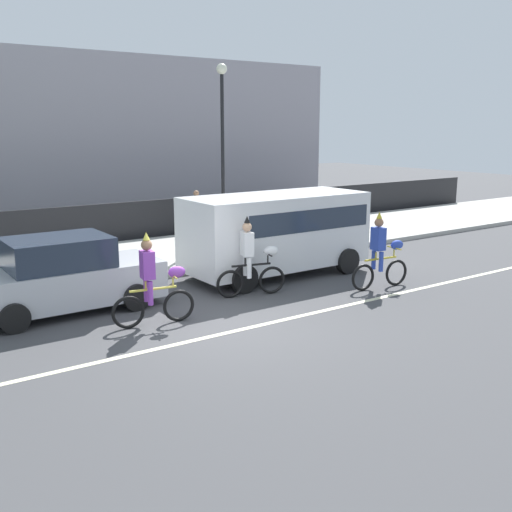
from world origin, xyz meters
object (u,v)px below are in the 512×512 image
parade_cyclist_cobalt (381,255)px  parked_car_silver (63,276)px  street_lamp_post (222,125)px  parade_cyclist_purple (154,285)px  pedestrian_onlooker (197,212)px  parked_van_white (278,228)px  parade_cyclist_zebra (252,261)px

parade_cyclist_cobalt → parked_car_silver: bearing=159.7°
street_lamp_post → parade_cyclist_purple: bearing=-130.5°
parade_cyclist_cobalt → pedestrian_onlooker: bearing=94.1°
pedestrian_onlooker → parade_cyclist_cobalt: bearing=-85.9°
parade_cyclist_cobalt → pedestrian_onlooker: parade_cyclist_cobalt is taller
parked_car_silver → street_lamp_post: (7.32, 5.21, 3.21)m
parked_car_silver → street_lamp_post: street_lamp_post is taller
parked_van_white → parked_car_silver: 5.81m
parade_cyclist_zebra → parked_van_white: size_ratio=0.38×
street_lamp_post → pedestrian_onlooker: 3.12m
parked_van_white → street_lamp_post: bearing=73.6°
parade_cyclist_zebra → parked_car_silver: (-4.03, 1.34, -0.06)m
parked_van_white → parade_cyclist_zebra: bearing=-143.4°
parade_cyclist_cobalt → street_lamp_post: size_ratio=0.33×
parade_cyclist_purple → parked_van_white: (4.58, 1.94, 0.44)m
parade_cyclist_purple → parade_cyclist_cobalt: same height
parade_cyclist_purple → parked_car_silver: bearing=121.5°
parked_car_silver → street_lamp_post: 9.54m
parade_cyclist_purple → pedestrian_onlooker: parade_cyclist_purple is taller
parade_cyclist_purple → parade_cyclist_zebra: bearing=12.6°
pedestrian_onlooker → parked_car_silver: bearing=-139.2°
parade_cyclist_cobalt → street_lamp_post: (0.29, 7.81, 3.15)m
parked_van_white → pedestrian_onlooker: parked_van_white is taller
parade_cyclist_zebra → parade_cyclist_cobalt: size_ratio=1.00×
parade_cyclist_zebra → street_lamp_post: street_lamp_post is taller
parade_cyclist_purple → parked_car_silver: size_ratio=0.47×
parade_cyclist_cobalt → parked_van_white: 2.89m
parked_van_white → parked_car_silver: parked_van_white is taller
parade_cyclist_purple → street_lamp_post: (6.12, 7.18, 3.15)m
parked_van_white → street_lamp_post: 6.09m
parked_car_silver → parade_cyclist_purple: bearing=-58.5°
parked_car_silver → parked_van_white: bearing=-0.3°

